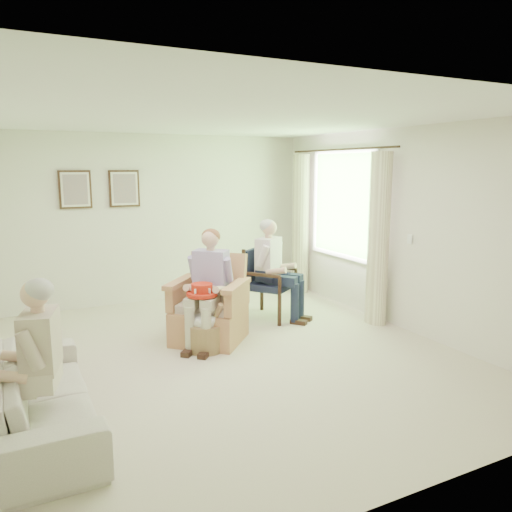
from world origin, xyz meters
name	(u,v)px	position (x,y,z in m)	size (l,w,h in m)	color
floor	(224,357)	(0.00, 0.00, 0.00)	(5.50, 5.50, 0.00)	beige
back_wall	(154,219)	(0.00, 2.75, 1.30)	(5.00, 0.04, 2.60)	silver
front_wall	(404,304)	(0.00, -2.75, 1.30)	(5.00, 0.04, 2.60)	silver
right_wall	(400,229)	(2.50, 0.00, 1.30)	(0.04, 5.50, 2.60)	silver
ceiling	(222,118)	(0.00, 0.00, 2.60)	(5.00, 5.50, 0.02)	white
window	(343,202)	(2.46, 1.20, 1.58)	(0.13, 2.50, 1.63)	#2D6B23
curtain_left	(378,239)	(2.33, 0.22, 1.15)	(0.34, 0.34, 2.30)	beige
curtain_right	(301,224)	(2.33, 2.18, 1.15)	(0.34, 0.34, 2.30)	beige
framed_print_left	(75,190)	(-1.15, 2.71, 1.78)	(0.45, 0.05, 0.55)	#382114
framed_print_right	(124,189)	(-0.45, 2.71, 1.78)	(0.45, 0.05, 0.55)	#382114
wicker_armchair	(208,314)	(0.04, 0.59, 0.33)	(0.82, 0.81, 1.05)	tan
wood_armchair	(267,280)	(1.16, 1.16, 0.53)	(0.63, 0.59, 0.97)	black
sofa	(39,396)	(-1.95, -0.79, 0.29)	(0.79, 2.01, 0.59)	beige
person_wicker	(212,279)	(0.04, 0.46, 0.79)	(0.40, 0.63, 1.35)	#BDB898
person_dark	(273,263)	(1.16, 1.00, 0.80)	(0.40, 0.63, 1.37)	#1A2139
person_sofa	(36,354)	(-1.95, -0.97, 0.71)	(0.42, 0.63, 1.25)	beige
red_hat	(202,291)	(-0.13, 0.32, 0.70)	(0.35, 0.35, 0.14)	red
hatbox	(206,331)	(-0.12, 0.27, 0.23)	(0.43, 0.43, 0.60)	tan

